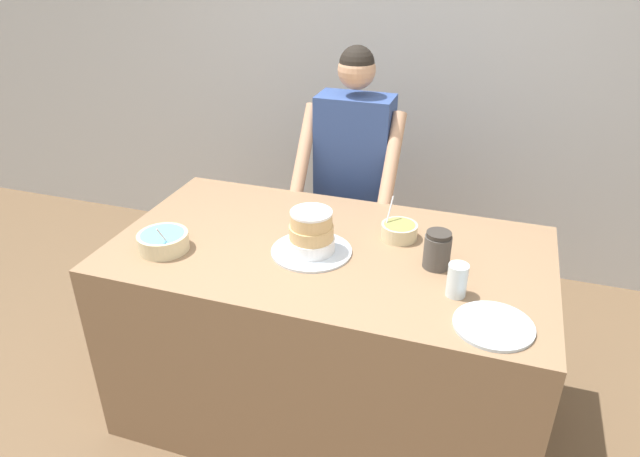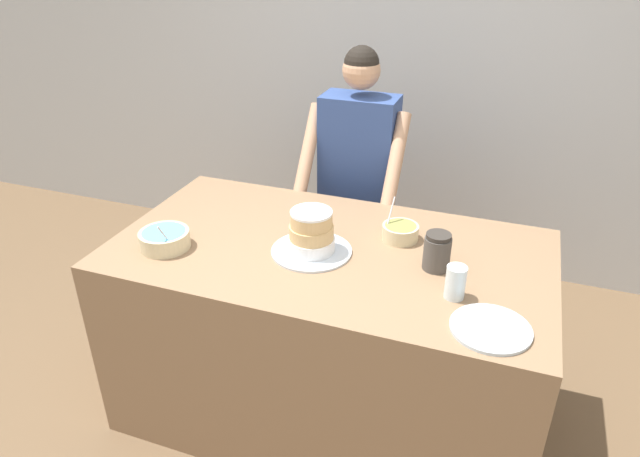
{
  "view_description": "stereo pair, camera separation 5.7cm",
  "coord_description": "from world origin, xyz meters",
  "px_view_note": "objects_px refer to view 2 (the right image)",
  "views": [
    {
      "loc": [
        0.62,
        -1.48,
        2.09
      ],
      "look_at": [
        -0.02,
        0.45,
        1.01
      ],
      "focal_mm": 32.0,
      "sensor_mm": 36.0,
      "label": 1
    },
    {
      "loc": [
        0.67,
        -1.46,
        2.09
      ],
      "look_at": [
        -0.02,
        0.45,
        1.01
      ],
      "focal_mm": 32.0,
      "sensor_mm": 36.0,
      "label": 2
    }
  ],
  "objects_px": {
    "frosting_bowl_blue": "(165,239)",
    "stoneware_jar": "(437,252)",
    "frosting_bowl_olive": "(400,231)",
    "person_baker": "(358,168)",
    "cake": "(311,235)",
    "drinking_glass": "(455,282)",
    "ceramic_plate": "(491,329)"
  },
  "relations": [
    {
      "from": "drinking_glass",
      "to": "ceramic_plate",
      "type": "xyz_separation_m",
      "value": [
        0.14,
        -0.15,
        -0.06
      ]
    },
    {
      "from": "drinking_glass",
      "to": "frosting_bowl_olive",
      "type": "bearing_deg",
      "value": 128.24
    },
    {
      "from": "cake",
      "to": "drinking_glass",
      "type": "bearing_deg",
      "value": -11.75
    },
    {
      "from": "frosting_bowl_blue",
      "to": "ceramic_plate",
      "type": "relative_size",
      "value": 0.77
    },
    {
      "from": "cake",
      "to": "stoneware_jar",
      "type": "relative_size",
      "value": 2.19
    },
    {
      "from": "frosting_bowl_blue",
      "to": "stoneware_jar",
      "type": "relative_size",
      "value": 1.37
    },
    {
      "from": "cake",
      "to": "frosting_bowl_olive",
      "type": "relative_size",
      "value": 1.96
    },
    {
      "from": "frosting_bowl_olive",
      "to": "stoneware_jar",
      "type": "relative_size",
      "value": 1.12
    },
    {
      "from": "cake",
      "to": "ceramic_plate",
      "type": "relative_size",
      "value": 1.23
    },
    {
      "from": "cake",
      "to": "frosting_bowl_olive",
      "type": "distance_m",
      "value": 0.4
    },
    {
      "from": "frosting_bowl_olive",
      "to": "ceramic_plate",
      "type": "height_order",
      "value": "frosting_bowl_olive"
    },
    {
      "from": "stoneware_jar",
      "to": "cake",
      "type": "bearing_deg",
      "value": -174.37
    },
    {
      "from": "person_baker",
      "to": "frosting_bowl_olive",
      "type": "bearing_deg",
      "value": -58.23
    },
    {
      "from": "frosting_bowl_blue",
      "to": "stoneware_jar",
      "type": "distance_m",
      "value": 1.12
    },
    {
      "from": "frosting_bowl_olive",
      "to": "stoneware_jar",
      "type": "height_order",
      "value": "frosting_bowl_olive"
    },
    {
      "from": "person_baker",
      "to": "cake",
      "type": "relative_size",
      "value": 4.71
    },
    {
      "from": "frosting_bowl_blue",
      "to": "drinking_glass",
      "type": "xyz_separation_m",
      "value": [
        1.19,
        0.05,
        0.02
      ]
    },
    {
      "from": "person_baker",
      "to": "frosting_bowl_blue",
      "type": "distance_m",
      "value": 1.14
    },
    {
      "from": "cake",
      "to": "frosting_bowl_blue",
      "type": "relative_size",
      "value": 1.6
    },
    {
      "from": "person_baker",
      "to": "cake",
      "type": "distance_m",
      "value": 0.83
    },
    {
      "from": "cake",
      "to": "ceramic_plate",
      "type": "distance_m",
      "value": 0.8
    },
    {
      "from": "person_baker",
      "to": "drinking_glass",
      "type": "bearing_deg",
      "value": -55.68
    },
    {
      "from": "person_baker",
      "to": "drinking_glass",
      "type": "height_order",
      "value": "person_baker"
    },
    {
      "from": "person_baker",
      "to": "drinking_glass",
      "type": "xyz_separation_m",
      "value": [
        0.65,
        -0.96,
        0.01
      ]
    },
    {
      "from": "stoneware_jar",
      "to": "ceramic_plate",
      "type": "bearing_deg",
      "value": -53.52
    },
    {
      "from": "frosting_bowl_olive",
      "to": "frosting_bowl_blue",
      "type": "relative_size",
      "value": 0.82
    },
    {
      "from": "person_baker",
      "to": "frosting_bowl_olive",
      "type": "relative_size",
      "value": 9.23
    },
    {
      "from": "drinking_glass",
      "to": "person_baker",
      "type": "bearing_deg",
      "value": 124.32
    },
    {
      "from": "cake",
      "to": "drinking_glass",
      "type": "distance_m",
      "value": 0.61
    },
    {
      "from": "cake",
      "to": "ceramic_plate",
      "type": "bearing_deg",
      "value": -20.39
    },
    {
      "from": "drinking_glass",
      "to": "stoneware_jar",
      "type": "xyz_separation_m",
      "value": [
        -0.1,
        0.17,
        0.01
      ]
    },
    {
      "from": "frosting_bowl_olive",
      "to": "frosting_bowl_blue",
      "type": "distance_m",
      "value": 1.0
    }
  ]
}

